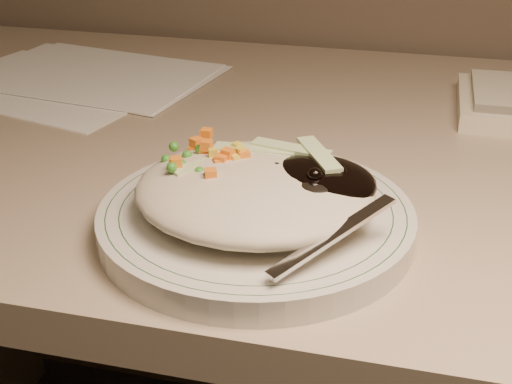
# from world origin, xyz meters

# --- Properties ---
(desk) EXTENTS (1.40, 0.70, 0.74)m
(desk) POSITION_xyz_m (0.00, 1.38, 0.54)
(desk) COLOR gray
(desk) RESTS_ON ground
(plate) EXTENTS (0.26, 0.26, 0.02)m
(plate) POSITION_xyz_m (-0.06, 1.17, 0.75)
(plate) COLOR beige
(plate) RESTS_ON desk
(plate_rim) EXTENTS (0.24, 0.24, 0.00)m
(plate_rim) POSITION_xyz_m (-0.06, 1.17, 0.76)
(plate_rim) COLOR #144723
(plate_rim) RESTS_ON plate
(meal) EXTENTS (0.21, 0.19, 0.05)m
(meal) POSITION_xyz_m (-0.06, 1.17, 0.78)
(meal) COLOR #BDB199
(meal) RESTS_ON plate
(papers) EXTENTS (0.38, 0.32, 0.00)m
(papers) POSITION_xyz_m (-0.38, 1.50, 0.74)
(papers) COLOR white
(papers) RESTS_ON desk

